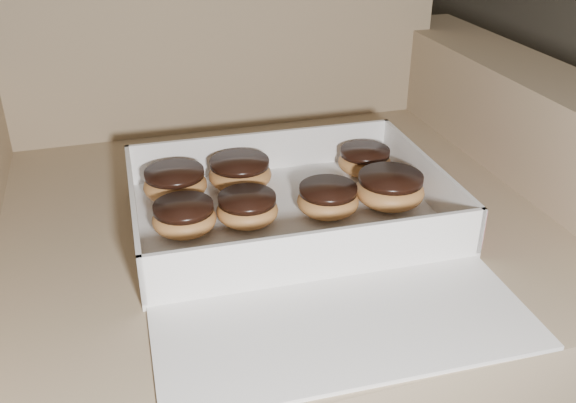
# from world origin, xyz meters

# --- Properties ---
(armchair) EXTENTS (0.97, 0.82, 1.01)m
(armchair) POSITION_xyz_m (0.97, 0.44, 0.32)
(armchair) COLOR #967E60
(armchair) RESTS_ON floor
(bakery_box) EXTENTS (0.41, 0.48, 0.07)m
(bakery_box) POSITION_xyz_m (0.99, 0.28, 0.46)
(bakery_box) COLOR white
(bakery_box) RESTS_ON armchair
(donut_a) EXTENTS (0.08, 0.08, 0.04)m
(donut_a) POSITION_xyz_m (1.04, 0.31, 0.48)
(donut_a) COLOR #D3914A
(donut_a) RESTS_ON bakery_box
(donut_b) EXTENTS (0.08, 0.08, 0.04)m
(donut_b) POSITION_xyz_m (1.13, 0.41, 0.48)
(donut_b) COLOR #D3914A
(donut_b) RESTS_ON bakery_box
(donut_c) EXTENTS (0.09, 0.09, 0.04)m
(donut_c) POSITION_xyz_m (0.94, 0.41, 0.48)
(donut_c) COLOR #D3914A
(donut_c) RESTS_ON bakery_box
(donut_d) EXTENTS (0.09, 0.09, 0.04)m
(donut_d) POSITION_xyz_m (0.85, 0.41, 0.48)
(donut_d) COLOR #D3914A
(donut_d) RESTS_ON bakery_box
(donut_e) EXTENTS (0.08, 0.08, 0.04)m
(donut_e) POSITION_xyz_m (0.85, 0.31, 0.48)
(donut_e) COLOR #D3914A
(donut_e) RESTS_ON bakery_box
(donut_f) EXTENTS (0.08, 0.08, 0.04)m
(donut_f) POSITION_xyz_m (0.93, 0.31, 0.48)
(donut_f) COLOR #D3914A
(donut_f) RESTS_ON bakery_box
(donut_g) EXTENTS (0.09, 0.09, 0.05)m
(donut_g) POSITION_xyz_m (1.13, 0.31, 0.48)
(donut_g) COLOR #D3914A
(donut_g) RESTS_ON bakery_box
(crumb_a) EXTENTS (0.01, 0.01, 0.00)m
(crumb_a) POSITION_xyz_m (1.04, 0.29, 0.46)
(crumb_a) COLOR black
(crumb_a) RESTS_ON bakery_box
(crumb_b) EXTENTS (0.01, 0.01, 0.00)m
(crumb_b) POSITION_xyz_m (0.94, 0.25, 0.46)
(crumb_b) COLOR black
(crumb_b) RESTS_ON bakery_box
(crumb_c) EXTENTS (0.01, 0.01, 0.00)m
(crumb_c) POSITION_xyz_m (0.95, 0.20, 0.46)
(crumb_c) COLOR black
(crumb_c) RESTS_ON bakery_box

